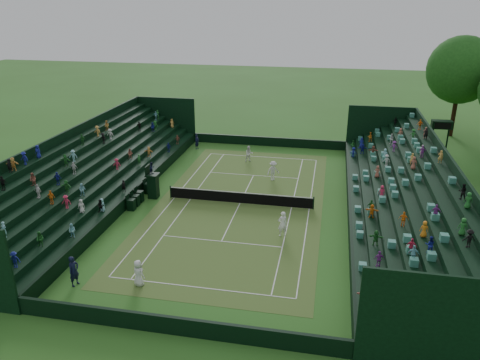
{
  "coord_description": "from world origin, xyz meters",
  "views": [
    {
      "loc": [
        6.66,
        -33.4,
        15.27
      ],
      "look_at": [
        0.0,
        0.0,
        2.0
      ],
      "focal_mm": 35.0,
      "sensor_mm": 36.0,
      "label": 1
    }
  ],
  "objects_px": {
    "player_near_west": "(138,273)",
    "player_far_east": "(273,171)",
    "tennis_net": "(240,197)",
    "umpire_chair": "(153,183)",
    "player_near_east": "(283,224)",
    "player_far_west": "(249,154)"
  },
  "relations": [
    {
      "from": "tennis_net",
      "to": "player_near_east",
      "type": "xyz_separation_m",
      "value": [
        3.91,
        -4.8,
        0.39
      ]
    },
    {
      "from": "player_near_west",
      "to": "player_far_east",
      "type": "distance_m",
      "value": 18.67
    },
    {
      "from": "tennis_net",
      "to": "umpire_chair",
      "type": "height_order",
      "value": "umpire_chair"
    },
    {
      "from": "tennis_net",
      "to": "player_far_east",
      "type": "relative_size",
      "value": 6.53
    },
    {
      "from": "umpire_chair",
      "to": "player_far_east",
      "type": "bearing_deg",
      "value": 32.71
    },
    {
      "from": "player_near_east",
      "to": "player_near_west",
      "type": "bearing_deg",
      "value": 19.86
    },
    {
      "from": "player_near_west",
      "to": "player_far_west",
      "type": "distance_m",
      "value": 22.66
    },
    {
      "from": "tennis_net",
      "to": "player_far_west",
      "type": "relative_size",
      "value": 7.21
    },
    {
      "from": "player_near_east",
      "to": "player_far_west",
      "type": "height_order",
      "value": "player_near_east"
    },
    {
      "from": "player_near_west",
      "to": "player_near_east",
      "type": "xyz_separation_m",
      "value": [
        7.31,
        7.51,
        0.12
      ]
    },
    {
      "from": "player_near_west",
      "to": "player_near_east",
      "type": "bearing_deg",
      "value": -110.17
    },
    {
      "from": "player_near_east",
      "to": "player_far_east",
      "type": "distance_m",
      "value": 10.59
    },
    {
      "from": "player_near_west",
      "to": "tennis_net",
      "type": "bearing_deg",
      "value": -81.37
    },
    {
      "from": "umpire_chair",
      "to": "player_near_west",
      "type": "relative_size",
      "value": 1.92
    },
    {
      "from": "umpire_chair",
      "to": "player_near_east",
      "type": "relative_size",
      "value": 1.67
    },
    {
      "from": "tennis_net",
      "to": "player_near_west",
      "type": "height_order",
      "value": "player_near_west"
    },
    {
      "from": "player_near_east",
      "to": "player_far_west",
      "type": "relative_size",
      "value": 1.14
    },
    {
      "from": "umpire_chair",
      "to": "player_far_west",
      "type": "distance_m",
      "value": 12.1
    },
    {
      "from": "tennis_net",
      "to": "player_far_east",
      "type": "distance_m",
      "value": 5.93
    },
    {
      "from": "player_far_west",
      "to": "umpire_chair",
      "type": "bearing_deg",
      "value": -144.95
    },
    {
      "from": "umpire_chair",
      "to": "player_near_east",
      "type": "distance_m",
      "value": 12.0
    },
    {
      "from": "tennis_net",
      "to": "umpire_chair",
      "type": "distance_m",
      "value": 7.23
    }
  ]
}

